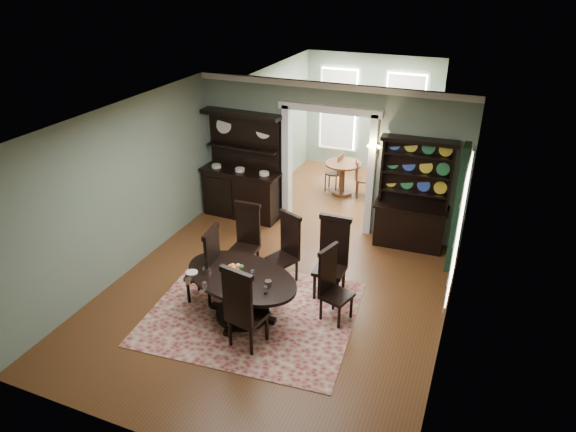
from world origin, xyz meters
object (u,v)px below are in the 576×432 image
(welsh_dresser, at_px, (412,209))
(parlor_table, at_px, (343,174))
(dining_table, at_px, (242,288))
(sideboard, at_px, (242,181))

(welsh_dresser, bearing_deg, parlor_table, 133.29)
(dining_table, xyz_separation_m, sideboard, (-1.60, 3.24, 0.27))
(dining_table, distance_m, sideboard, 3.62)
(welsh_dresser, bearing_deg, dining_table, -123.91)
(sideboard, bearing_deg, parlor_table, 50.63)
(sideboard, xyz_separation_m, parlor_table, (1.69, 1.90, -0.28))
(dining_table, height_order, parlor_table, parlor_table)
(sideboard, relative_size, welsh_dresser, 1.05)
(parlor_table, bearing_deg, welsh_dresser, -44.30)
(welsh_dresser, xyz_separation_m, parlor_table, (-1.92, 1.87, -0.27))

